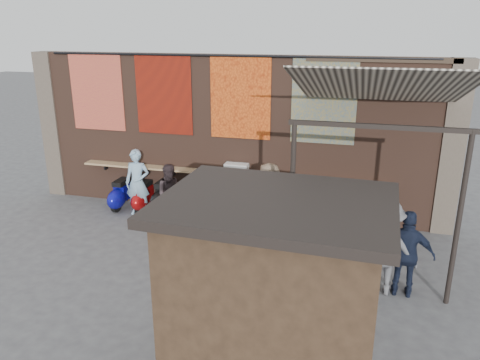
{
  "coord_description": "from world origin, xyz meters",
  "views": [
    {
      "loc": [
        3.27,
        -8.46,
        4.63
      ],
      "look_at": [
        0.64,
        1.2,
        1.34
      ],
      "focal_mm": 35.0,
      "sensor_mm": 36.0,
      "label": 1
    }
  ],
  "objects": [
    {
      "name": "diner_left",
      "position": [
        -2.21,
        1.74,
        0.86
      ],
      "size": [
        0.67,
        0.49,
        1.71
      ],
      "primitive_type": "imported",
      "rotation": [
        0.0,
        0.0,
        0.13
      ],
      "color": "#89AEC8",
      "rests_on": "ground"
    },
    {
      "name": "stall_sign",
      "position": [
        2.39,
        -2.52,
        1.9
      ],
      "size": [
        1.2,
        0.08,
        0.5
      ],
      "primitive_type": "cube",
      "rotation": [
        0.0,
        0.0,
        -0.04
      ],
      "color": "gold",
      "rests_on": "market_stall"
    },
    {
      "name": "awning_ledger",
      "position": [
        3.5,
        2.49,
        3.95
      ],
      "size": [
        3.3,
        0.08,
        0.12
      ],
      "primitive_type": "cube",
      "color": "#33261C",
      "rests_on": "brick_wall"
    },
    {
      "name": "brick_wall",
      "position": [
        0.0,
        2.7,
        2.0
      ],
      "size": [
        10.0,
        0.4,
        4.0
      ],
      "primitive_type": "cube",
      "color": "brown",
      "rests_on": "ground"
    },
    {
      "name": "scooter_stool_3",
      "position": [
        -1.1,
        1.98,
        0.37
      ],
      "size": [
        0.35,
        0.77,
        0.73
      ],
      "primitive_type": null,
      "color": "#152151",
      "rests_on": "ground"
    },
    {
      "name": "market_stall",
      "position": [
        2.35,
        -3.46,
        1.31
      ],
      "size": [
        2.48,
        1.9,
        2.62
      ],
      "primitive_type": "cube",
      "rotation": [
        0.0,
        0.0,
        -0.04
      ],
      "color": "black",
      "rests_on": "ground"
    },
    {
      "name": "eating_counter",
      "position": [
        0.0,
        2.33,
        1.1
      ],
      "size": [
        8.0,
        0.32,
        0.05
      ],
      "primitive_type": "cube",
      "color": "#9E7A51",
      "rests_on": "brick_wall"
    },
    {
      "name": "pier_right",
      "position": [
        5.2,
        2.7,
        2.0
      ],
      "size": [
        0.5,
        0.5,
        4.0
      ],
      "primitive_type": "cube",
      "color": "#4C4238",
      "rests_on": "ground"
    },
    {
      "name": "shopper_navy",
      "position": [
        4.17,
        -0.52,
        0.81
      ],
      "size": [
        0.97,
        0.46,
        1.62
      ],
      "primitive_type": "imported",
      "rotation": [
        0.0,
        0.0,
        3.07
      ],
      "color": "#161E33",
      "rests_on": "ground"
    },
    {
      "name": "tapestry_multi",
      "position": [
        2.3,
        2.48,
        3.0
      ],
      "size": [
        1.5,
        0.02,
        2.0
      ],
      "primitive_type": "cube",
      "color": "navy",
      "rests_on": "brick_wall"
    },
    {
      "name": "hang_rail",
      "position": [
        0.0,
        2.47,
        3.98
      ],
      "size": [
        9.5,
        0.06,
        0.06
      ],
      "primitive_type": "cylinder",
      "rotation": [
        0.0,
        1.57,
        0.0
      ],
      "color": "black",
      "rests_on": "brick_wall"
    },
    {
      "name": "awning_post_left",
      "position": [
        2.1,
        -0.6,
        1.55
      ],
      "size": [
        0.09,
        0.09,
        3.1
      ],
      "primitive_type": "cylinder",
      "color": "black",
      "rests_on": "ground"
    },
    {
      "name": "ground",
      "position": [
        0.0,
        0.0,
        0.0
      ],
      "size": [
        70.0,
        70.0,
        0.0
      ],
      "primitive_type": "plane",
      "color": "#474749",
      "rests_on": "ground"
    },
    {
      "name": "scooter_stool_7",
      "position": [
        1.37,
        2.01,
        0.41
      ],
      "size": [
        0.39,
        0.86,
        0.82
      ],
      "primitive_type": null,
      "color": "maroon",
      "rests_on": "ground"
    },
    {
      "name": "awning_post_right",
      "position": [
        4.9,
        -0.6,
        1.55
      ],
      "size": [
        0.09,
        0.09,
        3.1
      ],
      "primitive_type": "cylinder",
      "color": "black",
      "rests_on": "ground"
    },
    {
      "name": "stall_roof",
      "position": [
        2.35,
        -3.46,
        2.68
      ],
      "size": [
        2.78,
        2.18,
        0.12
      ],
      "primitive_type": "cube",
      "rotation": [
        0.0,
        0.0,
        -0.04
      ],
      "color": "black",
      "rests_on": "market_stall"
    },
    {
      "name": "shopper_grey",
      "position": [
        3.79,
        -0.5,
        0.88
      ],
      "size": [
        1.21,
        0.78,
        1.77
      ],
      "primitive_type": "imported",
      "rotation": [
        0.0,
        0.0,
        3.03
      ],
      "color": "#5B5C61",
      "rests_on": "ground"
    },
    {
      "name": "awning_canvas",
      "position": [
        3.5,
        0.9,
        3.55
      ],
      "size": [
        3.2,
        3.28,
        0.97
      ],
      "primitive_type": "cube",
      "rotation": [
        -0.28,
        0.0,
        0.0
      ],
      "color": "beige",
      "rests_on": "brick_wall"
    },
    {
      "name": "diner_right",
      "position": [
        -1.15,
        1.4,
        0.75
      ],
      "size": [
        0.91,
        0.83,
        1.51
      ],
      "primitive_type": "imported",
      "rotation": [
        0.0,
        0.0,
        0.45
      ],
      "color": "#34282B",
      "rests_on": "ground"
    },
    {
      "name": "scooter_stool_5",
      "position": [
        0.12,
        1.99,
        0.35
      ],
      "size": [
        0.34,
        0.75,
        0.71
      ],
      "primitive_type": null,
      "color": "#105219",
      "rests_on": "ground"
    },
    {
      "name": "shopper_tan",
      "position": [
        1.31,
        1.21,
        0.89
      ],
      "size": [
        1.04,
        0.96,
        1.78
      ],
      "primitive_type": "imported",
      "rotation": [
        0.0,
        0.0,
        0.61
      ],
      "color": "#7C654E",
      "rests_on": "ground"
    },
    {
      "name": "tapestry_redgold",
      "position": [
        -3.6,
        2.48,
        3.0
      ],
      "size": [
        1.5,
        0.02,
        2.0
      ],
      "primitive_type": "cube",
      "color": "maroon",
      "rests_on": "brick_wall"
    },
    {
      "name": "shelf_box",
      "position": [
        0.25,
        2.3,
        1.26
      ],
      "size": [
        0.59,
        0.28,
        0.26
      ],
      "primitive_type": "cube",
      "color": "white",
      "rests_on": "eating_counter"
    },
    {
      "name": "scooter_stool_1",
      "position": [
        -2.23,
        2.03,
        0.37
      ],
      "size": [
        0.35,
        0.79,
        0.75
      ],
      "primitive_type": null,
      "color": "#950B0C",
      "rests_on": "ground"
    },
    {
      "name": "scooter_stool_0",
      "position": [
        -2.86,
        1.96,
        0.39
      ],
      "size": [
        0.37,
        0.82,
        0.78
      ],
      "primitive_type": null,
      "color": "#0C0D8C",
      "rests_on": "ground"
    },
    {
      "name": "stall_shelf",
      "position": [
        2.39,
        -2.52,
        0.95
      ],
      "size": [
        2.01,
        0.17,
        0.06
      ],
      "primitive_type": "cube",
      "rotation": [
        0.0,
        0.0,
        -0.04
      ],
      "color": "#473321",
      "rests_on": "market_stall"
    },
    {
      "name": "awning_header",
      "position": [
        3.5,
        -0.6,
        3.08
      ],
      "size": [
        3.0,
        0.08,
        0.08
      ],
      "primitive_type": "cube",
      "color": "black",
      "rests_on": "awning_post_left"
    },
    {
      "name": "scooter_stool_2",
      "position": [
        -1.66,
        2.01,
        0.41
      ],
      "size": [
        0.39,
        0.87,
        0.83
      ],
      "primitive_type": null,
      "color": "black",
      "rests_on": "ground"
    },
    {
      "name": "tapestry_orange",
      "position": [
        0.3,
        2.48,
        3.0
      ],
      "size": [
        1.5,
        0.02,
        2.0
      ],
      "primitive_type": "cube",
      "color": "orange",
      "rests_on": "brick_wall"
    },
    {
      "name": "scooter_stool_6",
      "position": [
        0.72,
        1.96,
        0.36
      ],
      "size": [
        0.34,
        0.76,
        0.72
      ],
      "primitive_type": null,
      "color": "navy",
      "rests_on": "ground"
    },
    {
      "name": "tapestry_sun",
      "position": [
        -1.7,
        2.48,
        3.0
      ],
      "size": [
        1.5,
        0.02,
        2.0
      ],
      "primitive_type": "cube",
      "color": "red",
      "rests_on": "brick_wall"
    },
    {
      "name": "pier_left",
      "position": [
        -5.2,
        2.7,
        2.0
      ],
      "size": [
        0.5,
        0.5,
        4.0
      ],
      "primitive_type": "cube",
      "color": "#4C4238",
      "rests_on": "ground"
    },
    {
      "name": "scooter_stool_4",
      "position": [
        -0.45,
        2.01,
        0.38
      ],
      "size": [
        0.36,
        0.81,
        0.77
      ],
      "primitive_type": null,
      "color": "#7F340B",
      "rests_on": "ground"
    }
  ]
}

